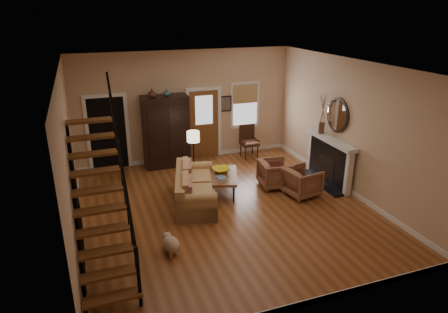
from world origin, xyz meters
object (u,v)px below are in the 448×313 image
object	(u,v)px
armchair_left	(302,182)
floor_lamp	(194,157)
coffee_table	(222,183)
armchair_right	(275,174)
armoire	(166,132)
side_chair	(249,142)
sofa	(196,188)

from	to	relation	value
armchair_left	floor_lamp	xyz separation A→B (m)	(-2.32, 1.65, 0.36)
coffee_table	armchair_right	distance (m)	1.44
floor_lamp	armchair_right	bearing A→B (deg)	-26.52
armoire	side_chair	world-z (taller)	armoire
armchair_right	floor_lamp	size ratio (longest dim) A/B	0.55
armoire	sofa	size ratio (longest dim) A/B	1.00
sofa	floor_lamp	xyz separation A→B (m)	(0.29, 1.16, 0.32)
armoire	coffee_table	bearing A→B (deg)	-68.52
sofa	armchair_left	bearing A→B (deg)	4.13
coffee_table	armoire	bearing A→B (deg)	111.48
sofa	armchair_left	world-z (taller)	sofa
armchair_left	armoire	bearing A→B (deg)	31.53
side_chair	armoire	bearing A→B (deg)	175.52
sofa	armchair_right	size ratio (longest dim) A/B	2.67
armoire	sofa	xyz separation A→B (m)	(0.12, -2.62, -0.66)
armchair_left	armchair_right	bearing A→B (deg)	20.38
floor_lamp	side_chair	size ratio (longest dim) A/B	1.40
armchair_left	armchair_right	xyz separation A→B (m)	(-0.40, 0.69, -0.00)
floor_lamp	side_chair	distance (m)	2.49
armoire	floor_lamp	world-z (taller)	armoire
armchair_right	floor_lamp	xyz separation A→B (m)	(-1.92, 0.96, 0.36)
armchair_right	coffee_table	bearing A→B (deg)	91.49
side_chair	armchair_right	bearing A→B (deg)	-95.55
side_chair	sofa	bearing A→B (deg)	-135.04
armchair_left	armchair_right	distance (m)	0.80
sofa	floor_lamp	bearing A→B (deg)	90.65
armchair_right	side_chair	bearing A→B (deg)	1.21
sofa	coffee_table	bearing A→B (deg)	37.98
armchair_left	floor_lamp	distance (m)	2.87
coffee_table	armchair_left	size ratio (longest dim) A/B	1.64
coffee_table	armchair_left	distance (m)	2.01
armoire	armchair_left	distance (m)	4.20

